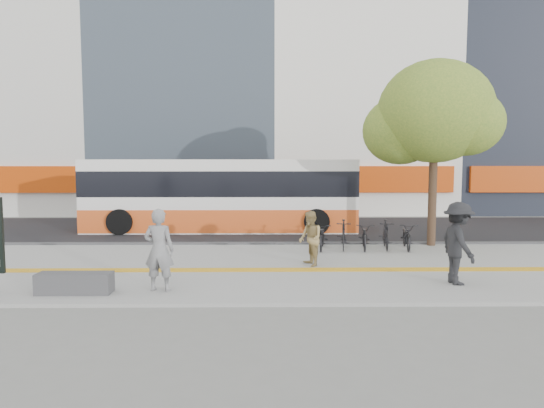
{
  "coord_description": "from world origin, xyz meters",
  "views": [
    {
      "loc": [
        1.56,
        -11.45,
        2.93
      ],
      "look_at": [
        1.72,
        2.0,
        1.74
      ],
      "focal_mm": 31.68,
      "sensor_mm": 36.0,
      "label": 1
    }
  ],
  "objects_px": {
    "pedestrian_tan": "(310,239)",
    "bus": "(221,197)",
    "bench": "(75,283)",
    "pedestrian_dark": "(458,243)",
    "seated_woman": "(159,250)",
    "street_tree": "(433,114)"
  },
  "relations": [
    {
      "from": "pedestrian_tan",
      "to": "bus",
      "type": "bearing_deg",
      "value": -172.54
    },
    {
      "from": "bench",
      "to": "bus",
      "type": "height_order",
      "value": "bus"
    },
    {
      "from": "bench",
      "to": "pedestrian_dark",
      "type": "xyz_separation_m",
      "value": [
        8.63,
        0.72,
        0.74
      ]
    },
    {
      "from": "bus",
      "to": "pedestrian_tan",
      "type": "relative_size",
      "value": 7.35
    },
    {
      "from": "seated_woman",
      "to": "pedestrian_dark",
      "type": "distance_m",
      "value": 6.85
    },
    {
      "from": "bench",
      "to": "pedestrian_tan",
      "type": "xyz_separation_m",
      "value": [
        5.36,
        2.71,
        0.53
      ]
    },
    {
      "from": "pedestrian_dark",
      "to": "bench",
      "type": "bearing_deg",
      "value": 89.28
    },
    {
      "from": "bench",
      "to": "seated_woman",
      "type": "bearing_deg",
      "value": 5.98
    },
    {
      "from": "bench",
      "to": "bus",
      "type": "xyz_separation_m",
      "value": [
        2.27,
        9.7,
        1.15
      ]
    },
    {
      "from": "street_tree",
      "to": "bus",
      "type": "bearing_deg",
      "value": 153.9
    },
    {
      "from": "bus",
      "to": "pedestrian_tan",
      "type": "bearing_deg",
      "value": -66.14
    },
    {
      "from": "pedestrian_tan",
      "to": "seated_woman",
      "type": "bearing_deg",
      "value": -71.15
    },
    {
      "from": "bench",
      "to": "seated_woman",
      "type": "height_order",
      "value": "seated_woman"
    },
    {
      "from": "bench",
      "to": "street_tree",
      "type": "relative_size",
      "value": 0.25
    },
    {
      "from": "pedestrian_dark",
      "to": "seated_woman",
      "type": "bearing_deg",
      "value": 88.95
    },
    {
      "from": "bench",
      "to": "pedestrian_tan",
      "type": "distance_m",
      "value": 6.03
    },
    {
      "from": "street_tree",
      "to": "bus",
      "type": "distance_m",
      "value": 8.91
    },
    {
      "from": "street_tree",
      "to": "seated_woman",
      "type": "height_order",
      "value": "street_tree"
    },
    {
      "from": "bench",
      "to": "street_tree",
      "type": "xyz_separation_m",
      "value": [
        9.78,
        6.02,
        4.21
      ]
    },
    {
      "from": "street_tree",
      "to": "pedestrian_tan",
      "type": "relative_size",
      "value": 4.18
    },
    {
      "from": "bench",
      "to": "pedestrian_tan",
      "type": "bearing_deg",
      "value": 26.78
    },
    {
      "from": "pedestrian_tan",
      "to": "street_tree",
      "type": "bearing_deg",
      "value": 110.48
    }
  ]
}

